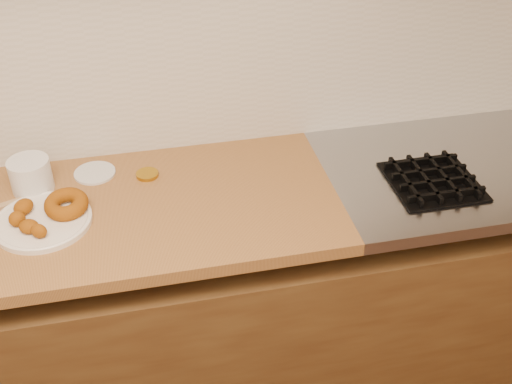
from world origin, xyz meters
The scene contains 9 objects.
wall_back centered at (0.00, 2.00, 1.35)m, with size 4.00×0.02×2.70m, color #C2B291.
base_cabinet centered at (0.00, 1.69, 0.39)m, with size 3.60×0.60×0.77m, color brown.
backsplash centered at (0.00, 1.99, 1.20)m, with size 3.60×0.02×0.60m, color beige.
donut_plate centered at (-0.34, 1.65, 0.91)m, with size 0.27×0.27×0.02m, color silver.
ring_donut centered at (-0.28, 1.68, 0.94)m, with size 0.12×0.12×0.04m, color #8F4809.
fried_dough_chunks centered at (-0.38, 1.64, 0.94)m, with size 0.12×0.18×0.05m.
plastic_tub centered at (-0.38, 1.83, 0.95)m, with size 0.12×0.12×0.10m, color silver.
tub_lid centered at (-0.20, 1.88, 0.90)m, with size 0.13×0.13×0.01m, color silver.
brass_jar_lid centered at (-0.04, 1.83, 0.91)m, with size 0.07×0.07×0.01m, color #AC801B.
Camera 1 is at (-0.06, 0.17, 2.01)m, focal length 45.00 mm.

